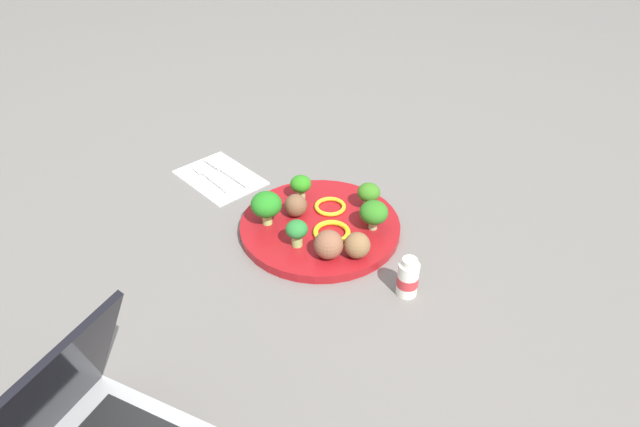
# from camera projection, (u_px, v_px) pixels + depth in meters

# --- Properties ---
(ground_plane) EXTENTS (4.00, 4.00, 0.00)m
(ground_plane) POSITION_uv_depth(u_px,v_px,m) (320.00, 230.00, 1.00)
(ground_plane) COLOR slate
(plate) EXTENTS (0.28, 0.28, 0.02)m
(plate) POSITION_uv_depth(u_px,v_px,m) (320.00, 226.00, 0.99)
(plate) COLOR maroon
(plate) RESTS_ON ground_plane
(broccoli_floret_near_rim) EXTENTS (0.04, 0.04, 0.05)m
(broccoli_floret_near_rim) POSITION_uv_depth(u_px,v_px,m) (297.00, 231.00, 0.92)
(broccoli_floret_near_rim) COLOR #A0C367
(broccoli_floret_near_rim) RESTS_ON plate
(broccoli_floret_mid_right) EXTENTS (0.05, 0.05, 0.06)m
(broccoli_floret_mid_right) POSITION_uv_depth(u_px,v_px,m) (266.00, 205.00, 0.97)
(broccoli_floret_mid_right) COLOR #ABCF6A
(broccoli_floret_mid_right) RESTS_ON plate
(broccoli_floret_front_right) EXTENTS (0.05, 0.05, 0.05)m
(broccoli_floret_front_right) POSITION_uv_depth(u_px,v_px,m) (374.00, 213.00, 0.96)
(broccoli_floret_front_right) COLOR #9FBD80
(broccoli_floret_front_right) RESTS_ON plate
(broccoli_floret_front_left) EXTENTS (0.04, 0.04, 0.05)m
(broccoli_floret_front_left) POSITION_uv_depth(u_px,v_px,m) (369.00, 193.00, 1.01)
(broccoli_floret_front_left) COLOR #8ECC7E
(broccoli_floret_front_left) RESTS_ON plate
(broccoli_floret_back_left) EXTENTS (0.04, 0.04, 0.05)m
(broccoli_floret_back_left) POSITION_uv_depth(u_px,v_px,m) (301.00, 185.00, 1.03)
(broccoli_floret_back_left) COLOR #A6CA73
(broccoli_floret_back_left) RESTS_ON plate
(meatball_front_left) EXTENTS (0.04, 0.04, 0.04)m
(meatball_front_left) POSITION_uv_depth(u_px,v_px,m) (296.00, 205.00, 1.00)
(meatball_front_left) COLOR brown
(meatball_front_left) RESTS_ON plate
(meatball_far_rim) EXTENTS (0.04, 0.04, 0.04)m
(meatball_far_rim) POSITION_uv_depth(u_px,v_px,m) (357.00, 245.00, 0.91)
(meatball_far_rim) COLOR brown
(meatball_far_rim) RESTS_ON plate
(meatball_center) EXTENTS (0.05, 0.05, 0.05)m
(meatball_center) POSITION_uv_depth(u_px,v_px,m) (329.00, 245.00, 0.90)
(meatball_center) COLOR brown
(meatball_center) RESTS_ON plate
(pepper_ring_mid_left) EXTENTS (0.09, 0.09, 0.01)m
(pepper_ring_mid_left) POSITION_uv_depth(u_px,v_px,m) (332.00, 232.00, 0.96)
(pepper_ring_mid_left) COLOR yellow
(pepper_ring_mid_left) RESTS_ON plate
(pepper_ring_front_left) EXTENTS (0.07, 0.07, 0.01)m
(pepper_ring_front_left) POSITION_uv_depth(u_px,v_px,m) (330.00, 207.00, 1.02)
(pepper_ring_front_left) COLOR yellow
(pepper_ring_front_left) RESTS_ON plate
(napkin) EXTENTS (0.17, 0.12, 0.01)m
(napkin) POSITION_uv_depth(u_px,v_px,m) (220.00, 177.00, 1.14)
(napkin) COLOR white
(napkin) RESTS_ON ground_plane
(fork) EXTENTS (0.12, 0.02, 0.01)m
(fork) POSITION_uv_depth(u_px,v_px,m) (210.00, 176.00, 1.13)
(fork) COLOR silver
(fork) RESTS_ON napkin
(knife) EXTENTS (0.15, 0.02, 0.01)m
(knife) POSITION_uv_depth(u_px,v_px,m) (225.00, 170.00, 1.15)
(knife) COLOR silver
(knife) RESTS_ON napkin
(yogurt_bottle) EXTENTS (0.03, 0.03, 0.07)m
(yogurt_bottle) POSITION_uv_depth(u_px,v_px,m) (408.00, 278.00, 0.85)
(yogurt_bottle) COLOR white
(yogurt_bottle) RESTS_ON ground_plane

